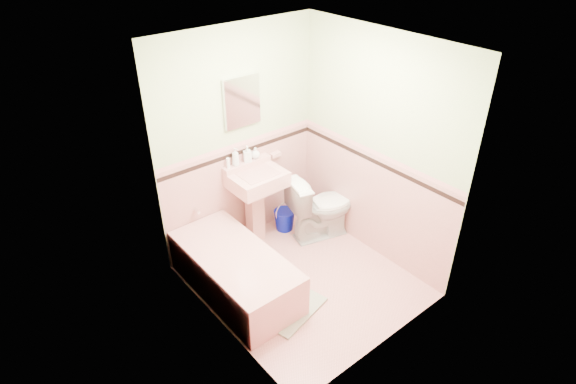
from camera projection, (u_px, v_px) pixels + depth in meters
floor at (303, 280)px, 5.12m from camera, size 2.20×2.20×0.00m
ceiling at (308, 45)px, 3.80m from camera, size 2.20×2.20×0.00m
wall_back at (239, 141)px, 5.18m from camera, size 2.50×0.00×2.50m
wall_front at (397, 235)px, 3.74m from camera, size 2.50×0.00×2.50m
wall_left at (214, 219)px, 3.92m from camera, size 0.00×2.50×2.50m
wall_right at (376, 150)px, 5.00m from camera, size 0.00×2.50×2.50m
wainscot_back at (242, 192)px, 5.52m from camera, size 2.00×0.00×2.00m
wainscot_front at (387, 295)px, 4.08m from camera, size 2.00×0.00×2.00m
wainscot_left at (221, 278)px, 4.27m from camera, size 0.00×2.20×2.20m
wainscot_right at (370, 202)px, 5.33m from camera, size 0.00×2.20×2.20m
accent_back at (240, 152)px, 5.24m from camera, size 2.00×0.00×2.00m
accent_front at (393, 246)px, 3.82m from camera, size 2.00×0.00×2.00m
accent_left at (217, 231)px, 4.00m from camera, size 0.00×2.20×2.20m
accent_right at (374, 161)px, 5.06m from camera, size 0.00×2.20×2.20m
cap_back at (240, 144)px, 5.19m from camera, size 2.00×0.00×2.00m
cap_front at (395, 237)px, 3.76m from camera, size 2.00×0.00×2.00m
cap_left at (216, 221)px, 3.95m from camera, size 0.00×2.20×2.20m
cap_right at (375, 153)px, 5.01m from camera, size 0.00×2.20×2.20m
bathtub at (236, 273)px, 4.87m from camera, size 0.70×1.50×0.45m
tub_faucet at (196, 210)px, 5.14m from camera, size 0.04×0.12×0.04m
sink at (258, 208)px, 5.46m from camera, size 0.60×0.49×0.94m
sink_faucet at (249, 167)px, 5.30m from camera, size 0.02×0.02×0.10m
medicine_cabinet at (242, 101)px, 4.96m from camera, size 0.44×0.04×0.54m
soap_dish at (275, 154)px, 5.57m from camera, size 0.13×0.08×0.04m
soap_bottle_left at (235, 157)px, 5.17m from camera, size 0.10×0.10×0.21m
soap_bottle_mid at (247, 154)px, 5.26m from camera, size 0.11×0.11×0.19m
soap_bottle_right at (255, 153)px, 5.33m from camera, size 0.13×0.13×0.13m
tube at (228, 163)px, 5.14m from camera, size 0.04×0.04×0.12m
toilet at (321, 206)px, 5.62m from camera, size 0.88×0.64×0.81m
bucket at (284, 220)px, 5.86m from camera, size 0.27×0.27×0.26m
bath_mat at (291, 308)px, 4.75m from camera, size 0.75×0.58×0.03m
shoe at (289, 315)px, 4.62m from camera, size 0.14×0.07×0.05m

